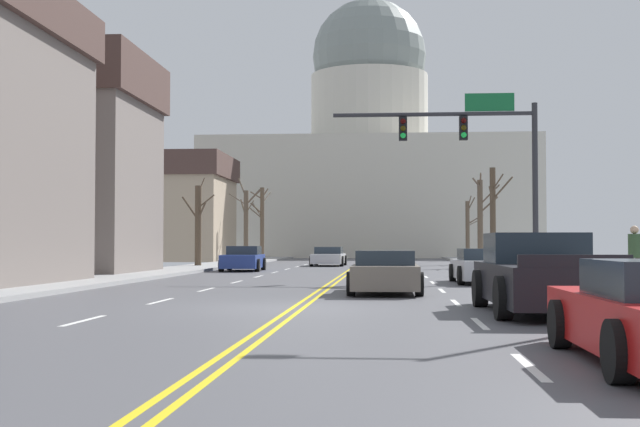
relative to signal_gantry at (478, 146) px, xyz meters
The scene contains 17 objects.
ground 16.96m from the signal_gantry, 109.62° to the right, with size 20.00×180.00×0.20m.
signal_gantry is the anchor object (origin of this frame).
capitol_building 58.03m from the signal_gantry, 95.38° to the left, with size 33.26×20.53×29.88m.
sedan_near_00 5.64m from the signal_gantry, 93.94° to the right, with size 2.07×4.63×1.21m.
sedan_near_01 11.24m from the signal_gantry, 110.40° to the right, with size 2.02×4.49×1.19m.
pickup_truck_near_02 16.66m from the signal_gantry, 91.58° to the right, with size 2.41×5.59×1.60m.
sedan_oncoming_00 15.15m from the signal_gantry, 138.49° to the left, with size 2.12×4.48×1.26m.
sedan_oncoming_01 21.50m from the signal_gantry, 109.97° to the left, with size 2.12×4.73×1.18m.
flank_building_01 21.18m from the signal_gantry, 169.49° to the left, with size 13.28×7.81×9.82m.
flank_building_02 41.42m from the signal_gantry, 124.00° to the left, with size 13.95×10.12×8.46m.
bare_tree_00 25.16m from the signal_gantry, 83.72° to the left, with size 1.88×2.08×6.06m.
bare_tree_01 37.36m from the signal_gantry, 111.35° to the left, with size 1.65×2.52×5.76m.
bare_tree_02 37.43m from the signal_gantry, 85.34° to the left, with size 1.46×1.31×5.20m.
bare_tree_03 20.76m from the signal_gantry, 134.07° to the left, with size 2.04×1.02×5.06m.
bare_tree_04 17.86m from the signal_gantry, 81.28° to the left, with size 1.50×2.09×5.73m.
bare_tree_05 31.39m from the signal_gantry, 116.07° to the left, with size 2.43×1.81×6.07m.
pedestrian_00 11.25m from the signal_gantry, 72.97° to the right, with size 0.35×0.34×1.72m.
Camera 1 is at (1.92, -18.29, 1.37)m, focal length 48.17 mm.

